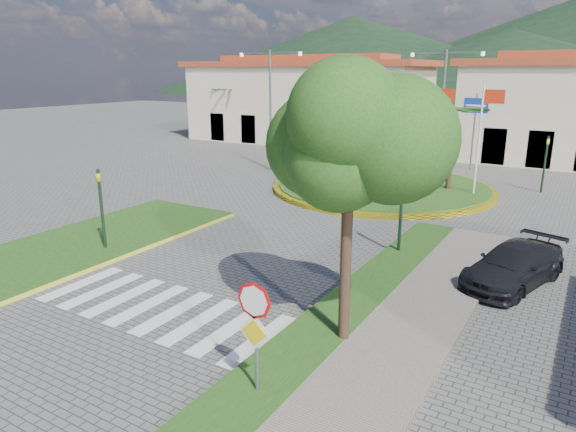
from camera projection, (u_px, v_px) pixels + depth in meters
The scene contains 22 objects.
ground at pixel (31, 375), 11.71m from camera, with size 160.00×160.00×0.00m, color #605D5A.
sidewalk_right at pixel (302, 410), 10.36m from camera, with size 4.00×28.00×0.15m, color gray.
verge_right at pixel (253, 391), 10.95m from camera, with size 1.60×28.00×0.18m, color #194413.
median_left at pixel (73, 247), 19.86m from camera, with size 5.00×14.00×0.18m, color #194413.
crosswalk at pixel (158, 307), 15.00m from camera, with size 8.00×3.00×0.01m, color silver.
roundabout_island at pixel (382, 187), 29.78m from camera, with size 12.70×12.70×6.00m.
stop_sign at pixel (255, 321), 10.40m from camera, with size 0.80×0.11×2.65m.
deciduous_tree at pixel (350, 139), 11.68m from camera, with size 3.60×3.60×6.80m.
traffic_light_left at pixel (101, 203), 19.11m from camera, with size 0.15×0.18×3.20m.
traffic_light_right at pixel (401, 205), 18.83m from camera, with size 0.15×0.18×3.20m.
traffic_light_far at pixel (545, 159), 28.62m from camera, with size 0.18×0.15×3.20m.
direction_sign_west at pixel (403, 115), 37.24m from camera, with size 1.60×0.14×5.20m.
direction_sign_east at pixel (475, 119), 34.76m from camera, with size 1.60×0.14×5.20m.
street_lamp_centre at pixel (442, 104), 34.69m from camera, with size 4.80×0.16×8.00m.
street_lamp_west at pixel (270, 104), 34.71m from camera, with size 4.80×0.16×8.00m.
building_left at pixel (306, 101), 48.89m from camera, with size 23.32×9.54×8.05m.
hill_far_west at pixel (353, 55), 151.31m from camera, with size 140.00×140.00×22.00m, color black.
hill_near_back at pixel (510, 64), 121.55m from camera, with size 110.00×110.00×16.00m, color black.
white_van at pixel (373, 144), 44.68m from camera, with size 1.73×3.76×1.05m, color silver.
car_dark_a at pixel (382, 151), 40.11m from camera, with size 1.44×3.59×1.22m, color black.
car_dark_b at pixel (564, 157), 37.65m from camera, with size 1.23×3.53×1.16m, color black.
car_side_right at pixel (514, 265), 16.49m from camera, with size 1.84×4.52×1.31m, color black.
Camera 1 is at (10.34, -5.76, 6.70)m, focal length 32.00 mm.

